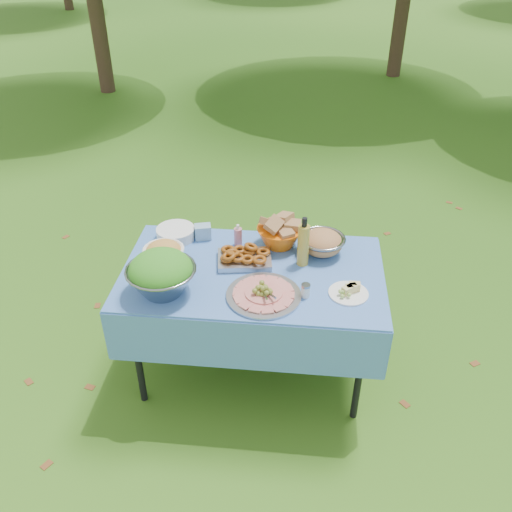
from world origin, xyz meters
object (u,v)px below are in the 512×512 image
Objects in this scene: plate_stack at (176,233)px; pasta_bowl_steel at (322,242)px; salad_bowl at (161,274)px; oil_bottle at (303,241)px; charcuterie_platter at (264,289)px; bread_bowl at (280,232)px; picnic_table at (253,322)px.

pasta_bowl_steel is at bearing -4.62° from plate_stack.
salad_bowl is 0.80m from oil_bottle.
salad_bowl is 1.22× the size of oil_bottle.
pasta_bowl_steel is at bearing 56.25° from charcuterie_platter.
plate_stack is 0.89× the size of pasta_bowl_steel.
salad_bowl is 0.92× the size of charcuterie_platter.
oil_bottle is (0.73, 0.34, 0.03)m from salad_bowl.
salad_bowl is at bearing -178.26° from charcuterie_platter.
bread_bowl is at bearing 167.62° from pasta_bowl_steel.
charcuterie_platter is at bearing -41.63° from plate_stack.
salad_bowl is 1.56× the size of plate_stack.
charcuterie_platter is at bearing -123.75° from pasta_bowl_steel.
oil_bottle is at bearing -130.21° from pasta_bowl_steel.
picnic_table is 5.54× the size of pasta_bowl_steel.
plate_stack is 0.86× the size of bread_bowl.
plate_stack is 0.79m from charcuterie_platter.
pasta_bowl_steel is (0.38, 0.23, 0.45)m from picnic_table.
charcuterie_platter reaches higher than picnic_table.
bread_bowl is at bearing 84.54° from charcuterie_platter.
plate_stack is at bearing 178.53° from bread_bowl.
bread_bowl is at bearing 41.84° from salad_bowl.
oil_bottle is (0.19, 0.32, 0.10)m from charcuterie_platter.
picnic_table is at bearing -159.93° from oil_bottle.
charcuterie_platter is (0.08, -0.22, 0.43)m from picnic_table.
picnic_table is 0.63m from pasta_bowl_steel.
salad_bowl is at bearing -84.42° from plate_stack.
picnic_table is at bearing 110.58° from charcuterie_platter.
oil_bottle is at bearing -14.39° from plate_stack.
charcuterie_platter is at bearing 1.74° from salad_bowl.
plate_stack is at bearing 149.19° from picnic_table.
oil_bottle reaches higher than plate_stack.
pasta_bowl_steel reaches higher than charcuterie_platter.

